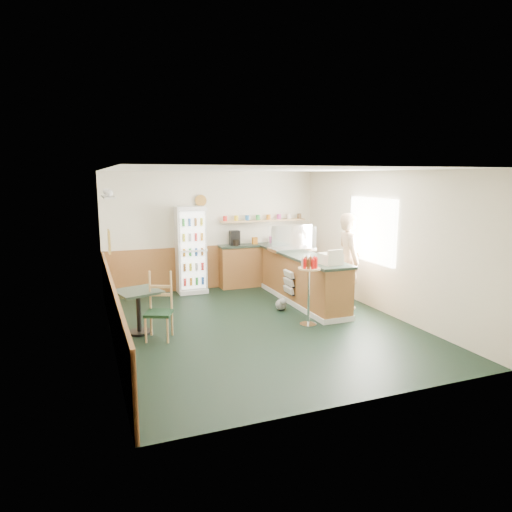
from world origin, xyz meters
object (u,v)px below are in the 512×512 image
cash_register (331,259)px  condiment_stand (309,279)px  drinks_fridge (191,250)px  shopkeeper (348,261)px  cafe_table (138,303)px  cafe_chair (158,304)px  display_case (292,238)px

cash_register → condiment_stand: 0.68m
drinks_fridge → shopkeeper: (2.65, -2.28, -0.03)m
drinks_fridge → cash_register: (1.95, -2.78, 0.14)m
cafe_table → cafe_chair: 0.42m
display_case → shopkeeper: (0.70, -1.15, -0.33)m
drinks_fridge → cafe_chair: 2.99m
drinks_fridge → shopkeeper: drinks_fridge is taller
shopkeeper → cafe_chair: shopkeeper is taller
cash_register → cafe_chair: size_ratio=0.33×
display_case → condiment_stand: 2.02m
drinks_fridge → display_case: 2.28m
shopkeeper → condiment_stand: bearing=130.5°
cafe_table → condiment_stand: bearing=-12.5°
drinks_fridge → condiment_stand: size_ratio=1.62×
shopkeeper → condiment_stand: (-1.26, -0.75, -0.11)m
cafe_table → drinks_fridge: bearing=58.9°
cafe_table → display_case: bearing=20.4°
drinks_fridge → cafe_chair: size_ratio=1.79×
drinks_fridge → cafe_table: 2.84m
cafe_chair → cash_register: bearing=21.0°
shopkeeper → drinks_fridge: bearing=59.1°
cash_register → condiment_stand: bearing=-159.1°
display_case → cash_register: 1.65m
drinks_fridge → cafe_table: drinks_fridge is taller
condiment_stand → cafe_chair: 2.60m
display_case → cafe_table: size_ratio=1.14×
cafe_chair → shopkeeper: bearing=28.6°
shopkeeper → cafe_table: shopkeeper is taller
display_case → cafe_table: (-3.40, -1.26, -0.76)m
drinks_fridge → display_case: (1.95, -1.14, 0.31)m
display_case → cafe_chair: size_ratio=0.87×
drinks_fridge → cafe_chair: bearing=-113.5°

